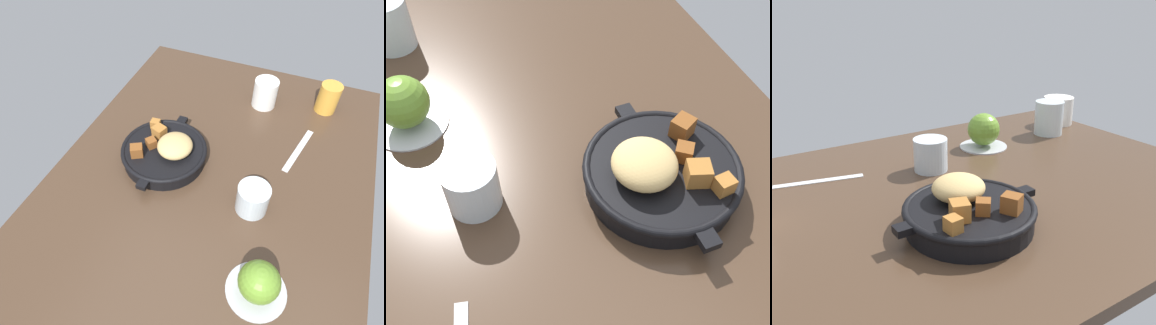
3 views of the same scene
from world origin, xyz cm
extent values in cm
cube|color=#473323|center=(0.00, 0.00, -1.20)|extent=(111.57, 76.38, 2.40)
cylinder|color=black|center=(-5.85, -13.06, 1.91)|extent=(21.07, 21.07, 3.83)
torus|color=black|center=(-5.85, -13.06, 3.52)|extent=(21.84, 21.84, 1.20)
cube|color=black|center=(5.89, -13.06, 3.25)|extent=(2.64, 2.40, 1.20)
cube|color=black|center=(-17.60, -13.06, 3.25)|extent=(2.64, 2.40, 1.20)
ellipsoid|color=tan|center=(-5.99, -10.00, 5.90)|extent=(8.97, 8.73, 4.15)
cube|color=brown|center=(-5.47, -16.31, 4.99)|extent=(3.24, 3.25, 2.33)
cube|color=#A86B2D|center=(-9.55, -15.98, 5.35)|extent=(3.63, 3.78, 3.04)
cube|color=brown|center=(-1.45, -18.28, 5.29)|extent=(3.68, 3.81, 2.92)
cube|color=#A86B2D|center=(-12.17, -18.36, 4.99)|extent=(2.29, 2.50, 2.32)
cylinder|color=#B7BABF|center=(18.91, 17.77, 0.30)|extent=(11.92, 11.92, 0.60)
sphere|color=olive|center=(18.91, 17.77, 4.61)|extent=(8.03, 8.03, 8.03)
cube|color=silver|center=(-21.68, 18.69, 0.18)|extent=(17.55, 5.43, 0.36)
cylinder|color=silver|center=(49.71, 22.99, 4.01)|extent=(8.63, 8.63, 8.02)
cylinder|color=silver|center=(0.57, 11.72, 3.56)|extent=(7.33, 7.33, 7.11)
cylinder|color=silver|center=(40.37, 17.12, 4.54)|extent=(7.75, 7.75, 9.08)
camera|label=1|loc=(46.02, 15.33, 65.90)|focal=31.72mm
camera|label=2|loc=(-39.70, 12.43, 53.50)|focal=44.64mm
camera|label=3|loc=(-38.80, -62.24, 34.83)|focal=38.71mm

